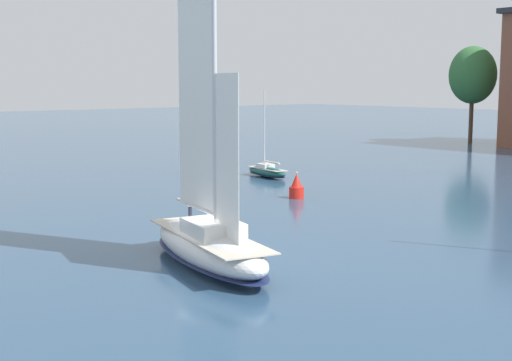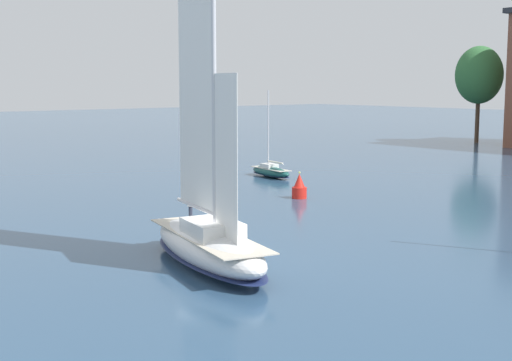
# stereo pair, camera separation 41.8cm
# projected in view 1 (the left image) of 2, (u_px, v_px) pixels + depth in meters

# --- Properties ---
(ground_plane) EXTENTS (400.00, 400.00, 0.00)m
(ground_plane) POSITION_uv_depth(u_px,v_px,m) (209.00, 266.00, 34.85)
(ground_plane) COLOR #2D4C6B
(tree_shore_right) EXTENTS (7.00, 7.00, 14.41)m
(tree_shore_right) POSITION_uv_depth(u_px,v_px,m) (473.00, 75.00, 106.21)
(tree_shore_right) COLOR #4C3828
(tree_shore_right) RESTS_ON ground
(sailboat_main) EXTENTS (11.82, 5.66, 15.65)m
(sailboat_main) POSITION_uv_depth(u_px,v_px,m) (209.00, 241.00, 34.67)
(sailboat_main) COLOR silver
(sailboat_main) RESTS_ON ground
(sailboat_moored_far_slip) EXTENTS (6.13, 2.46, 8.22)m
(sailboat_moored_far_slip) POSITION_uv_depth(u_px,v_px,m) (267.00, 171.00, 67.90)
(sailboat_moored_far_slip) COLOR #194C47
(sailboat_moored_far_slip) RESTS_ON ground
(channel_buoy) EXTENTS (1.15, 1.15, 2.08)m
(channel_buoy) POSITION_uv_depth(u_px,v_px,m) (296.00, 188.00, 55.29)
(channel_buoy) COLOR red
(channel_buoy) RESTS_ON ground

